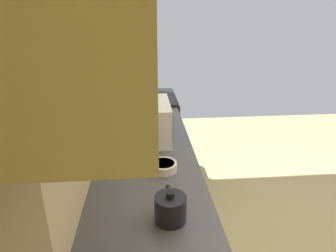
{
  "coord_description": "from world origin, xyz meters",
  "views": [
    {
      "loc": [
        -1.66,
        1.34,
        1.76
      ],
      "look_at": [
        -0.51,
        1.24,
        1.3
      ],
      "focal_mm": 31.34,
      "sensor_mm": 36.0,
      "label": 1
    }
  ],
  "objects": [
    {
      "name": "oven_range",
      "position": [
        1.32,
        1.31,
        0.46
      ],
      "size": [
        0.69,
        0.66,
        1.07
      ],
      "color": "black",
      "rests_on": "ground_plane"
    },
    {
      "name": "wall_back",
      "position": [
        0.0,
        1.7,
        1.32
      ],
      "size": [
        3.93,
        0.12,
        2.63
      ],
      "primitive_type": "cube",
      "color": "#DFBD80",
      "rests_on": "ground_plane"
    },
    {
      "name": "microwave",
      "position": [
        0.3,
        1.35,
        1.02
      ],
      "size": [
        0.45,
        0.4,
        0.27
      ],
      "color": "white",
      "rests_on": "counter_run"
    },
    {
      "name": "ground_plane",
      "position": [
        0.0,
        0.0,
        0.0
      ],
      "size": [
        6.1,
        6.1,
        0.0
      ],
      "primitive_type": "plane",
      "color": "tan"
    },
    {
      "name": "kettle",
      "position": [
        -0.6,
        1.24,
        0.95
      ],
      "size": [
        0.19,
        0.14,
        0.14
      ],
      "color": "black",
      "rests_on": "counter_run"
    },
    {
      "name": "bowl",
      "position": [
        -0.17,
        1.24,
        0.92
      ],
      "size": [
        0.16,
        0.16,
        0.05
      ],
      "color": "silver",
      "rests_on": "counter_run"
    }
  ]
}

